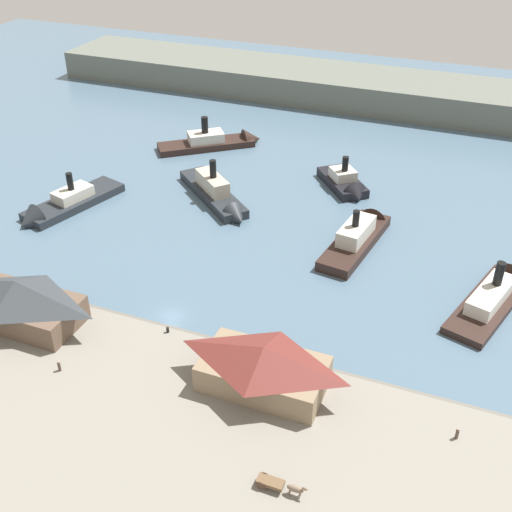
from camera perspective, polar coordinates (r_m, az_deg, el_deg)
ground_plane at (r=102.72m, az=-7.63°, el=-5.39°), size 320.00×320.00×0.00m
quay_promenade at (r=88.98m, az=-14.50°, el=-13.18°), size 110.00×36.00×1.20m
seawall_edge at (r=100.01m, az=-8.63°, el=-6.34°), size 110.00×0.80×1.00m
ferry_shed_east_terminal at (r=103.42m, az=-20.54°, el=-3.77°), size 18.89×9.65×7.38m
ferry_shed_customs_shed at (r=86.17m, az=0.68°, el=-9.90°), size 17.10×9.82×6.78m
horse_cart at (r=76.77m, az=2.09°, el=-19.87°), size 6.02×1.51×1.87m
pedestrian_walking_west at (r=85.36m, az=17.66°, el=-15.01°), size 0.42×0.42×1.70m
pedestrian_standing_center at (r=94.22m, az=-17.30°, el=-9.46°), size 0.42×0.42×1.71m
mooring_post_west at (r=97.51m, az=-7.96°, el=-6.60°), size 0.44×0.44×0.90m
ferry_moored_east at (r=139.92m, az=8.10°, el=6.42°), size 14.48×15.73×9.18m
ferry_outer_harbor at (r=136.09m, az=-17.20°, el=4.28°), size 13.01×24.83×9.71m
ferry_approaching_east at (r=112.51m, az=20.91°, el=-2.99°), size 13.18×24.94×10.16m
ferry_near_quay at (r=160.71m, az=-3.35°, el=10.28°), size 24.01×20.60×10.02m
ferry_mid_harbor at (r=133.44m, az=-3.46°, el=5.44°), size 22.89×20.74×10.44m
ferry_approaching_west at (r=121.62m, az=9.38°, el=2.04°), size 9.16×24.65×9.85m
far_headland at (r=193.31m, az=8.29°, el=14.81°), size 180.00×24.00×8.00m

